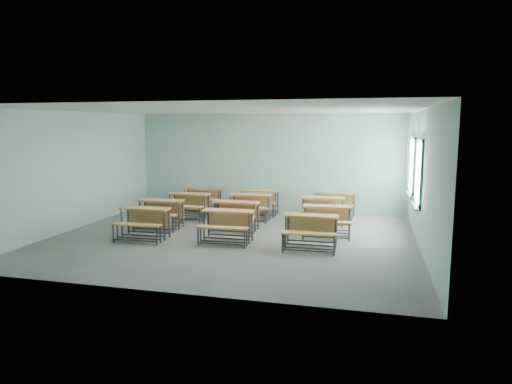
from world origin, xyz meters
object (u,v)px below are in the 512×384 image
desk_unit_r0c0 (143,218)px  desk_unit_r2c2 (322,206)px  desk_unit_r0c2 (311,227)px  desk_unit_r2c0 (188,202)px  desk_unit_r3c0 (202,195)px  desk_unit_r3c1 (259,198)px  desk_unit_r0c1 (227,221)px  desk_unit_r1c2 (327,216)px  desk_unit_r3c2 (334,200)px  desk_unit_r1c0 (160,209)px  desk_unit_r1c1 (235,211)px  desk_unit_r2c1 (250,203)px

desk_unit_r0c0 → desk_unit_r2c2: 5.03m
desk_unit_r0c2 → desk_unit_r2c0: size_ratio=1.00×
desk_unit_r3c0 → desk_unit_r3c1: 1.97m
desk_unit_r2c0 → desk_unit_r2c2: 4.04m
desk_unit_r0c1 → desk_unit_r2c0: bearing=128.3°
desk_unit_r1c2 → desk_unit_r3c2: same height
desk_unit_r1c2 → desk_unit_r2c2: same height
desk_unit_r1c0 → desk_unit_r2c0: size_ratio=1.03×
desk_unit_r0c2 → desk_unit_r1c0: 4.46m
desk_unit_r0c2 → desk_unit_r1c0: bearing=164.5°
desk_unit_r1c2 → desk_unit_r3c2: bearing=86.5°
desk_unit_r1c1 → desk_unit_r3c2: bearing=44.8°
desk_unit_r0c1 → desk_unit_r1c0: size_ratio=0.99×
desk_unit_r1c2 → desk_unit_r3c0: same height
desk_unit_r0c2 → desk_unit_r1c0: size_ratio=0.98×
desk_unit_r2c1 → desk_unit_r3c1: 0.91m
desk_unit_r1c1 → desk_unit_r3c1: same height
desk_unit_r1c0 → desk_unit_r3c2: same height
desk_unit_r3c1 → desk_unit_r3c0: bearing=175.0°
desk_unit_r0c0 → desk_unit_r0c2: size_ratio=1.01×
desk_unit_r0c2 → desk_unit_r1c2: (0.24, 1.31, 0.00)m
desk_unit_r1c1 → desk_unit_r0c2: bearing=-32.3°
desk_unit_r3c0 → desk_unit_r3c1: (1.96, -0.16, 0.00)m
desk_unit_r0c0 → desk_unit_r2c2: size_ratio=0.99×
desk_unit_r2c2 → desk_unit_r3c0: bearing=162.2°
desk_unit_r0c1 → desk_unit_r1c2: (2.29, 1.22, 0.00)m
desk_unit_r1c1 → desk_unit_r2c2: (2.20, 1.37, 0.00)m
desk_unit_r0c2 → desk_unit_r1c2: bearing=78.6°
desk_unit_r0c1 → desk_unit_r1c0: same height
desk_unit_r1c1 → desk_unit_r1c2: size_ratio=0.97×
desk_unit_r2c0 → desk_unit_r0c1: bearing=-49.4°
desk_unit_r0c1 → desk_unit_r1c1: 1.29m
desk_unit_r3c0 → desk_unit_r1c1: bearing=-59.5°
desk_unit_r2c1 → desk_unit_r2c0: bearing=-175.4°
desk_unit_r3c1 → desk_unit_r1c0: bearing=-131.3°
desk_unit_r0c2 → desk_unit_r3c0: same height
desk_unit_r1c2 → desk_unit_r3c0: bearing=146.5°
desk_unit_r2c2 → desk_unit_r1c2: bearing=-83.1°
desk_unit_r3c2 → desk_unit_r2c2: bearing=-99.0°
desk_unit_r1c2 → desk_unit_r0c2: bearing=-104.2°
desk_unit_r0c1 → desk_unit_r3c0: bearing=117.3°
desk_unit_r0c1 → desk_unit_r2c2: (2.02, 2.65, 0.00)m
desk_unit_r1c0 → desk_unit_r3c2: bearing=28.1°
desk_unit_r1c2 → desk_unit_r2c0: (-4.30, 1.17, 0.00)m
desk_unit_r0c0 → desk_unit_r1c0: same height
desk_unit_r2c1 → desk_unit_r3c1: bearing=83.9°
desk_unit_r0c2 → desk_unit_r3c0: 5.59m
desk_unit_r1c2 → desk_unit_r0c0: bearing=-165.8°
desk_unit_r0c1 → desk_unit_r1c2: bearing=26.3°
desk_unit_r3c2 → desk_unit_r0c2: bearing=-89.6°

